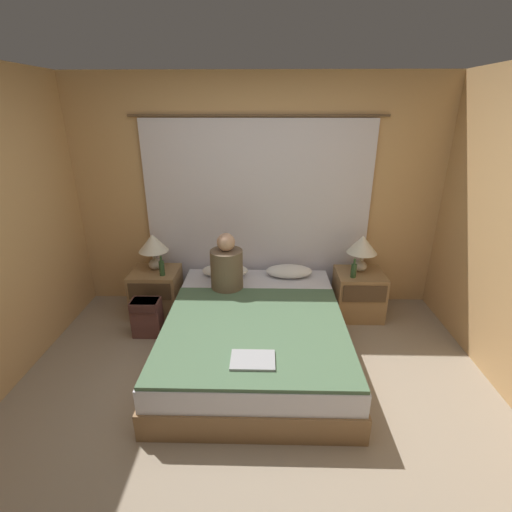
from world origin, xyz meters
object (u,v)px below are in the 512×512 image
object	(u,v)px
lamp_left	(153,245)
pillow_right	(289,271)
beer_bottle_on_right_stand	(354,270)
nightstand_left	(157,292)
bed	(255,335)
pillow_left	(225,271)
lamp_right	(362,247)
beer_bottle_on_left_stand	(162,268)
laptop_on_bed	(253,360)
nightstand_right	(358,294)
backpack_on_floor	(147,315)
person_left_in_bed	(227,267)

from	to	relation	value
lamp_left	pillow_right	xyz separation A→B (m)	(1.47, 0.04, -0.31)
beer_bottle_on_right_stand	nightstand_left	bearing A→B (deg)	177.19
nightstand_left	pillow_right	distance (m)	1.49
bed	pillow_left	size ratio (longest dim) A/B	4.00
lamp_right	pillow_left	size ratio (longest dim) A/B	0.79
lamp_left	beer_bottle_on_right_stand	xyz separation A→B (m)	(2.12, -0.16, -0.20)
beer_bottle_on_left_stand	laptop_on_bed	size ratio (longest dim) A/B	0.67
nightstand_left	nightstand_right	world-z (taller)	same
laptop_on_bed	bed	bearing A→B (deg)	90.05
beer_bottle_on_left_stand	backpack_on_floor	world-z (taller)	beer_bottle_on_left_stand
nightstand_left	pillow_left	xyz separation A→B (m)	(0.76, 0.10, 0.22)
pillow_right	beer_bottle_on_right_stand	bearing A→B (deg)	-16.91
lamp_right	pillow_left	xyz separation A→B (m)	(-1.47, 0.04, -0.31)
lamp_left	laptop_on_bed	world-z (taller)	lamp_left
bed	laptop_on_bed	world-z (taller)	laptop_on_bed
backpack_on_floor	beer_bottle_on_left_stand	bearing A→B (deg)	73.74
nightstand_right	beer_bottle_on_left_stand	size ratio (longest dim) A/B	2.34
nightstand_left	laptop_on_bed	xyz separation A→B (m)	(1.11, -1.43, 0.20)
pillow_left	pillow_right	distance (m)	0.71
nightstand_right	pillow_left	bearing A→B (deg)	176.29
bed	nightstand_left	world-z (taller)	nightstand_left
nightstand_right	lamp_right	xyz separation A→B (m)	(-0.00, 0.06, 0.53)
beer_bottle_on_left_stand	backpack_on_floor	size ratio (longest dim) A/B	0.55
pillow_left	pillow_right	world-z (taller)	same
nightstand_right	beer_bottle_on_left_stand	bearing A→B (deg)	-177.18
nightstand_left	pillow_left	size ratio (longest dim) A/B	1.00
laptop_on_bed	person_left_in_bed	bearing A→B (deg)	104.10
lamp_right	beer_bottle_on_right_stand	world-z (taller)	lamp_right
beer_bottle_on_left_stand	beer_bottle_on_right_stand	xyz separation A→B (m)	(2.00, 0.00, -0.01)
bed	beer_bottle_on_right_stand	bearing A→B (deg)	32.24
bed	pillow_right	distance (m)	0.95
lamp_left	person_left_in_bed	xyz separation A→B (m)	(0.81, -0.30, -0.12)
nightstand_left	beer_bottle_on_left_stand	xyz separation A→B (m)	(0.12, -0.10, 0.34)
lamp_left	bed	bearing A→B (deg)	-35.62
lamp_right	pillow_left	bearing A→B (deg)	178.57
pillow_left	beer_bottle_on_left_stand	size ratio (longest dim) A/B	2.33
lamp_right	beer_bottle_on_right_stand	distance (m)	0.28
nightstand_left	person_left_in_bed	bearing A→B (deg)	-16.34
pillow_left	laptop_on_bed	distance (m)	1.57
nightstand_right	lamp_left	xyz separation A→B (m)	(-2.23, 0.06, 0.53)
beer_bottle_on_right_stand	pillow_right	bearing A→B (deg)	163.09
lamp_left	backpack_on_floor	size ratio (longest dim) A/B	1.02
lamp_left	beer_bottle_on_left_stand	size ratio (longest dim) A/B	1.84
laptop_on_bed	nightstand_left	bearing A→B (deg)	127.89
lamp_left	nightstand_left	bearing A→B (deg)	-90.00
lamp_left	pillow_left	world-z (taller)	lamp_left
pillow_left	pillow_right	bearing A→B (deg)	0.00
person_left_in_bed	beer_bottle_on_left_stand	size ratio (longest dim) A/B	2.78
beer_bottle_on_right_stand	backpack_on_floor	size ratio (longest dim) A/B	0.52
laptop_on_bed	backpack_on_floor	bearing A→B (deg)	137.99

